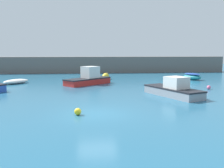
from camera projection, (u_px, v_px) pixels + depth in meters
ground_plane at (97, 115)px, 15.93m from camera, size 120.00×120.00×0.20m
harbor_breakwater at (91, 65)px, 46.34m from camera, size 49.48×3.49×2.94m
fishing_dinghy_green at (106, 76)px, 35.16m from camera, size 1.41×2.01×0.88m
motorboat_with_cabin at (89, 78)px, 29.82m from camera, size 5.76×5.46×2.12m
rowboat_with_red_cover at (192, 76)px, 34.53m from camera, size 2.53×3.10×0.92m
rowboat_white_midwater at (16, 81)px, 30.33m from camera, size 3.24×3.23×0.56m
motorboat_grey_hull at (174, 90)px, 21.91m from camera, size 4.11×6.21×1.75m
mooring_buoy_pink at (209, 87)px, 25.91m from camera, size 0.40×0.40×0.40m
mooring_buoy_yellow at (78, 112)px, 15.44m from camera, size 0.44×0.44×0.44m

